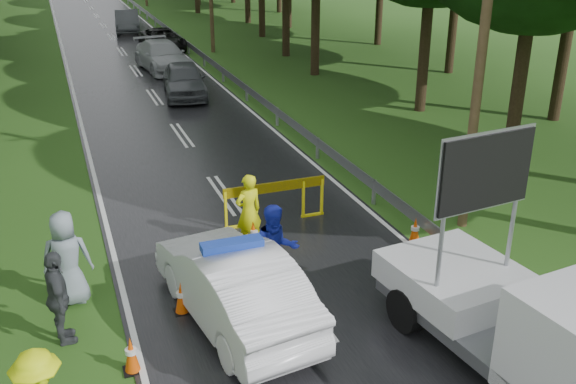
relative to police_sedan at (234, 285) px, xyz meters
name	(u,v)px	position (x,y,z in m)	size (l,w,h in m)	color
ground	(301,303)	(1.43, 0.10, -0.78)	(160.00, 160.00, 0.00)	#254B15
road	(122,52)	(1.43, 30.10, -0.77)	(7.00, 140.00, 0.02)	black
guardrail	(183,40)	(5.13, 29.77, -0.23)	(0.12, 60.06, 0.70)	gray
utility_pole_near	(485,22)	(6.63, 2.10, 4.28)	(1.40, 0.24, 10.00)	#44341F
police_sedan	(234,285)	(0.00, 0.00, 0.00)	(2.31, 4.90, 1.71)	white
work_truck	(523,319)	(4.09, -3.18, 0.28)	(2.69, 5.12, 3.91)	gray
barrier	(275,192)	(2.19, 3.91, 0.06)	(2.70, 0.08, 1.12)	yellow
officer	(249,212)	(1.17, 2.83, 0.14)	(0.67, 0.44, 1.84)	#E9F20D
civilian	(276,251)	(1.07, 0.60, 0.22)	(0.97, 0.76, 1.99)	#1B29B3
bystander_mid	(58,298)	(-3.13, 0.41, 0.14)	(1.08, 0.45, 1.84)	#3A3E41
bystander_right	(67,259)	(-2.92, 1.76, 0.21)	(0.97, 0.63, 1.99)	gray
queue_car_first	(184,80)	(2.75, 17.80, -0.02)	(1.79, 4.44, 1.51)	#43474B
queue_car_second	(163,56)	(2.84, 23.80, -0.03)	(2.11, 5.19, 1.51)	#9DA1A5
queue_car_third	(162,39)	(3.88, 29.80, -0.13)	(2.16, 4.68, 1.30)	black
queue_car_fourth	(127,21)	(2.82, 38.08, -0.01)	(1.62, 4.65, 1.53)	#3D4044
cone_near_left	(131,355)	(-2.07, -0.90, -0.45)	(0.32, 0.32, 0.69)	black
cone_center	(268,294)	(0.73, 0.10, -0.43)	(0.35, 0.35, 0.73)	black
cone_far	(253,235)	(1.23, 2.71, -0.41)	(0.36, 0.36, 0.76)	black
cone_left_mid	(181,298)	(-0.91, 0.60, -0.44)	(0.33, 0.33, 0.70)	black
cone_right	(415,231)	(4.93, 1.60, -0.44)	(0.33, 0.33, 0.70)	black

